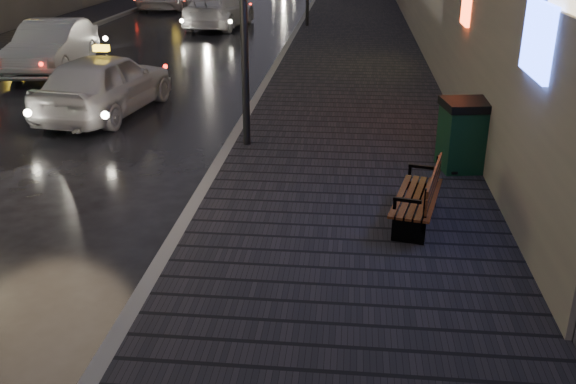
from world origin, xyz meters
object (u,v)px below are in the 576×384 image
taxi_near (105,83)px  taxi_mid (219,10)px  trash_bin (464,135)px  bench (421,196)px  car_left_mid (52,46)px

taxi_near → taxi_mid: size_ratio=0.86×
trash_bin → taxi_mid: taxi_mid is taller
bench → taxi_near: (-6.69, 5.59, 0.17)m
trash_bin → car_left_mid: 13.36m
trash_bin → taxi_mid: size_ratio=0.24×
taxi_mid → bench: bearing=116.2°
bench → trash_bin: bearing=81.2°
taxi_near → bench: bearing=148.1°
trash_bin → taxi_mid: 18.70m
car_left_mid → taxi_mid: size_ratio=0.90×
taxi_mid → trash_bin: bearing=121.2°
bench → trash_bin: 2.51m
trash_bin → car_left_mid: car_left_mid is taller
bench → car_left_mid: size_ratio=0.37×
taxi_near → taxi_mid: taxi_near is taller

